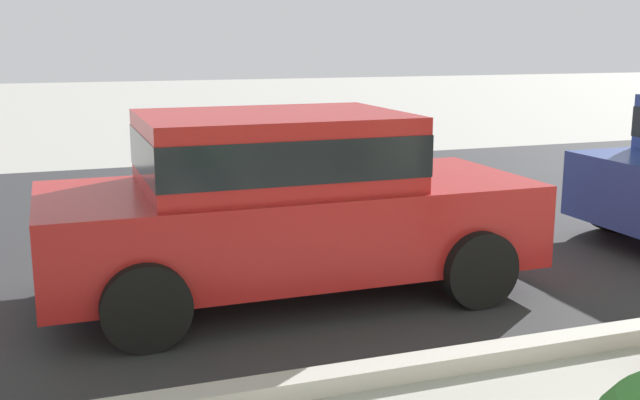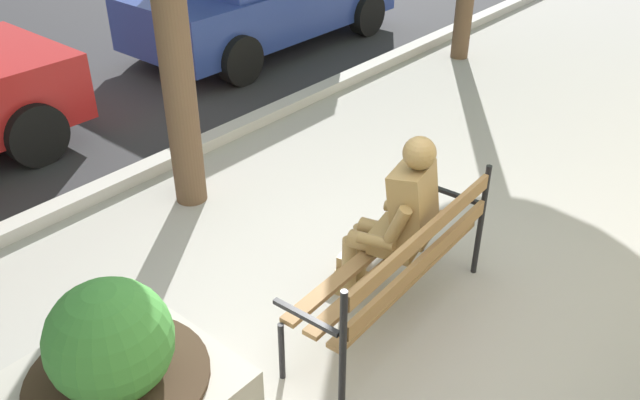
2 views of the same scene
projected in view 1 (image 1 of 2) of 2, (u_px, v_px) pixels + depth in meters
name	position (u px, v px, depth m)	size (l,w,h in m)	color
street_surface	(344.00, 212.00, 9.64)	(60.00, 9.00, 0.01)	#2D2D30
curb_stone	(580.00, 341.00, 5.39)	(60.00, 0.20, 0.12)	#B2AFA8
parked_car_red	(284.00, 198.00, 6.42)	(4.10, 1.92, 1.56)	#B21E1E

